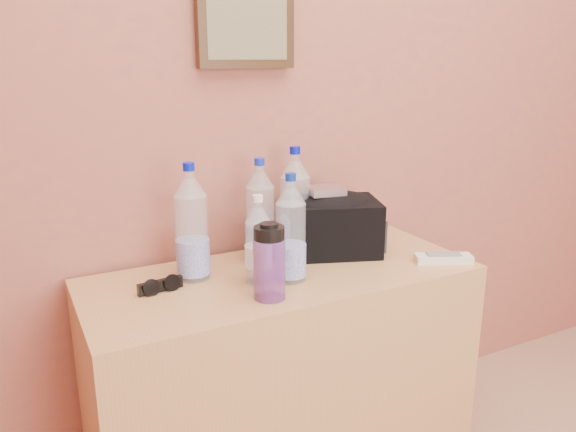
# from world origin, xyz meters

# --- Properties ---
(picture_frame) EXTENTS (0.30, 0.03, 0.25)m
(picture_frame) POSITION_xyz_m (-0.22, 1.98, 1.40)
(picture_frame) COLOR #382311
(picture_frame) RESTS_ON room_shell
(dresser) EXTENTS (1.13, 0.47, 0.71)m
(dresser) POSITION_xyz_m (-0.22, 1.74, 0.35)
(dresser) COLOR tan
(dresser) RESTS_ON ground
(pet_large_a) EXTENTS (0.09, 0.09, 0.33)m
(pet_large_a) POSITION_xyz_m (-0.46, 1.83, 0.85)
(pet_large_a) COLOR silver
(pet_large_a) RESTS_ON dresser
(pet_large_b) EXTENTS (0.09, 0.09, 0.32)m
(pet_large_b) POSITION_xyz_m (-0.23, 1.87, 0.85)
(pet_large_b) COLOR silver
(pet_large_b) RESTS_ON dresser
(pet_large_c) EXTENTS (0.09, 0.09, 0.34)m
(pet_large_c) POSITION_xyz_m (-0.11, 1.88, 0.86)
(pet_large_c) COLOR #ADBFD5
(pet_large_c) RESTS_ON dresser
(pet_large_d) EXTENTS (0.08, 0.08, 0.30)m
(pet_large_d) POSITION_xyz_m (-0.23, 1.69, 0.84)
(pet_large_d) COLOR white
(pet_large_d) RESTS_ON dresser
(pet_small) EXTENTS (0.07, 0.07, 0.25)m
(pet_small) POSITION_xyz_m (-0.31, 1.72, 0.82)
(pet_small) COLOR white
(pet_small) RESTS_ON dresser
(nalgene_bottle) EXTENTS (0.08, 0.08, 0.20)m
(nalgene_bottle) POSITION_xyz_m (-0.33, 1.61, 0.81)
(nalgene_bottle) COLOR #78379A
(nalgene_bottle) RESTS_ON dresser
(sunglasses) EXTENTS (0.13, 0.06, 0.03)m
(sunglasses) POSITION_xyz_m (-0.57, 1.78, 0.72)
(sunglasses) COLOR black
(sunglasses) RESTS_ON dresser
(ac_remote) EXTENTS (0.18, 0.12, 0.02)m
(ac_remote) POSITION_xyz_m (0.25, 1.60, 0.72)
(ac_remote) COLOR silver
(ac_remote) RESTS_ON dresser
(toiletry_bag) EXTENTS (0.33, 0.29, 0.19)m
(toiletry_bag) POSITION_xyz_m (0.00, 1.83, 0.80)
(toiletry_bag) COLOR black
(toiletry_bag) RESTS_ON dresser
(foil_packet) EXTENTS (0.12, 0.11, 0.02)m
(foil_packet) POSITION_xyz_m (-0.02, 1.84, 0.91)
(foil_packet) COLOR white
(foil_packet) RESTS_ON toiletry_bag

